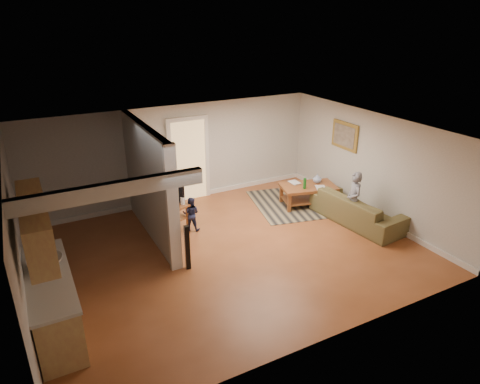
% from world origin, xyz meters
% --- Properties ---
extents(ground, '(7.50, 7.50, 0.00)m').
position_xyz_m(ground, '(0.00, 0.00, 0.00)').
color(ground, brown).
rests_on(ground, ground).
extents(room_shell, '(7.54, 6.02, 2.52)m').
position_xyz_m(room_shell, '(-1.07, 0.43, 1.46)').
color(room_shell, '#B1B0AA').
rests_on(room_shell, ground).
extents(area_rug, '(3.30, 2.71, 0.01)m').
position_xyz_m(area_rug, '(3.00, 1.28, 0.01)').
color(area_rug, black).
rests_on(area_rug, ground).
extents(sofa, '(1.12, 2.37, 0.67)m').
position_xyz_m(sofa, '(3.23, -0.19, 0.00)').
color(sofa, '#443622').
rests_on(sofa, ground).
extents(coffee_table, '(1.53, 1.13, 0.81)m').
position_xyz_m(coffee_table, '(2.82, 1.15, 0.42)').
color(coffee_table, brown).
rests_on(coffee_table, ground).
extents(tv_console, '(0.76, 1.14, 0.92)m').
position_xyz_m(tv_console, '(-0.74, 1.60, 0.61)').
color(tv_console, brown).
rests_on(tv_console, ground).
extents(speaker_left, '(0.10, 0.10, 0.91)m').
position_xyz_m(speaker_left, '(-1.00, -0.20, 0.46)').
color(speaker_left, black).
rests_on(speaker_left, ground).
extents(speaker_right, '(0.12, 0.12, 1.08)m').
position_xyz_m(speaker_right, '(-0.80, 2.12, 0.54)').
color(speaker_right, black).
rests_on(speaker_right, ground).
extents(toy_basket, '(0.46, 0.46, 0.41)m').
position_xyz_m(toy_basket, '(-0.59, 2.21, 0.17)').
color(toy_basket, olive).
rests_on(toy_basket, ground).
extents(child, '(0.45, 0.55, 1.31)m').
position_xyz_m(child, '(3.00, -0.28, 0.00)').
color(child, slate).
rests_on(child, ground).
extents(toddler, '(0.49, 0.47, 0.80)m').
position_xyz_m(toddler, '(-0.34, 1.25, 0.00)').
color(toddler, '#1E213F').
rests_on(toddler, ground).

